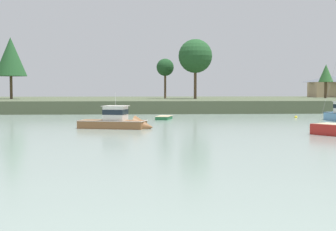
{
  "coord_description": "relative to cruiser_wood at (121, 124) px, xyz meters",
  "views": [
    {
      "loc": [
        -5.08,
        -4.96,
        3.97
      ],
      "look_at": [
        -2.09,
        42.24,
        1.37
      ],
      "focal_mm": 50.16,
      "sensor_mm": 36.0,
      "label": 1
    }
  ],
  "objects": [
    {
      "name": "far_shore_bank",
      "position": [
        6.92,
        54.4,
        0.56
      ],
      "size": [
        166.14,
        53.45,
        2.12
      ],
      "primitive_type": "cube",
      "color": "#4C563D",
      "rests_on": "ground"
    },
    {
      "name": "shore_tree_left_mid",
      "position": [
        -23.88,
        48.57,
        10.13
      ],
      "size": [
        6.39,
        6.39,
        12.45
      ],
      "color": "brown",
      "rests_on": "far_shore_bank"
    },
    {
      "name": "mooring_buoy_yellow",
      "position": [
        24.25,
        16.99,
        -0.43
      ],
      "size": [
        0.42,
        0.42,
        0.47
      ],
      "color": "yellow",
      "rests_on": "ground"
    },
    {
      "name": "shore_tree_far_left",
      "position": [
        43.7,
        54.2,
        7.05
      ],
      "size": [
        3.23,
        3.23,
        7.54
      ],
      "color": "brown",
      "rests_on": "far_shore_bank"
    },
    {
      "name": "cruiser_wood",
      "position": [
        0.0,
        0.0,
        0.0
      ],
      "size": [
        8.16,
        4.49,
        4.66
      ],
      "color": "brown",
      "rests_on": "ground"
    },
    {
      "name": "cottage_behind_trees",
      "position": [
        50.78,
        67.09,
        4.44
      ],
      "size": [
        11.59,
        7.06,
        5.44
      ],
      "color": "tan",
      "rests_on": "far_shore_bank"
    },
    {
      "name": "dinghy_green",
      "position": [
        5.28,
        14.39,
        -0.34
      ],
      "size": [
        2.67,
        4.12,
        0.65
      ],
      "color": "#236B3D",
      "rests_on": "ground"
    },
    {
      "name": "shore_tree_far_right",
      "position": [
        13.53,
        47.6,
        10.34
      ],
      "size": [
        6.93,
        6.93,
        12.23
      ],
      "color": "brown",
      "rests_on": "far_shore_bank"
    },
    {
      "name": "shore_tree_left",
      "position": [
        7.57,
        51.68,
        8.17
      ],
      "size": [
        3.69,
        3.69,
        8.49
      ],
      "color": "brown",
      "rests_on": "far_shore_bank"
    }
  ]
}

